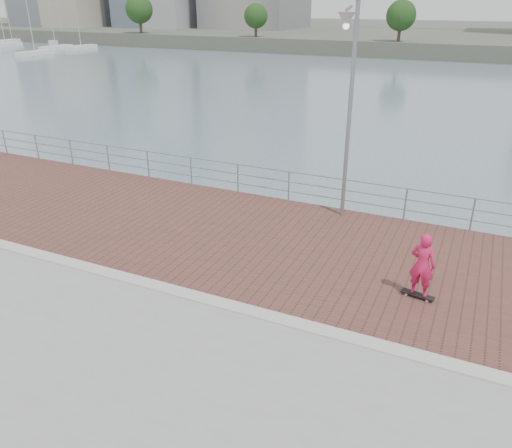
% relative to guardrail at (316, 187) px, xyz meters
% --- Properties ---
extents(water, '(400.00, 400.00, 0.00)m').
position_rel_guardrail_xyz_m(water, '(-0.00, -7.00, -2.69)').
color(water, slate).
rests_on(water, ground).
extents(brick_lane, '(40.00, 6.80, 0.02)m').
position_rel_guardrail_xyz_m(brick_lane, '(-0.00, -3.40, -0.68)').
color(brick_lane, brown).
rests_on(brick_lane, seawall).
extents(curb, '(40.00, 0.40, 0.06)m').
position_rel_guardrail_xyz_m(curb, '(-0.00, -7.00, -0.66)').
color(curb, '#B7B5AD').
rests_on(curb, seawall).
extents(far_shore, '(320.00, 95.00, 2.50)m').
position_rel_guardrail_xyz_m(far_shore, '(-0.00, 115.50, -1.44)').
color(far_shore, '#4C5142').
rests_on(far_shore, ground).
extents(guardrail, '(39.06, 0.06, 1.13)m').
position_rel_guardrail_xyz_m(guardrail, '(0.00, 0.00, 0.00)').
color(guardrail, '#8C9EA8').
rests_on(guardrail, brick_lane).
extents(street_lamp, '(0.49, 1.43, 6.73)m').
position_rel_guardrail_xyz_m(street_lamp, '(1.12, -0.99, 4.09)').
color(street_lamp, gray).
rests_on(street_lamp, brick_lane).
extents(skateboard, '(0.82, 0.33, 0.09)m').
position_rel_guardrail_xyz_m(skateboard, '(4.24, -4.71, -0.60)').
color(skateboard, black).
rests_on(skateboard, brick_lane).
extents(skateboarder, '(0.65, 0.48, 1.64)m').
position_rel_guardrail_xyz_m(skateboarder, '(4.24, -4.71, 0.23)').
color(skateboarder, '#D31C4E').
rests_on(skateboarder, skateboard).
extents(shoreline_trees, '(144.68, 5.21, 6.94)m').
position_rel_guardrail_xyz_m(shoreline_trees, '(-0.94, 70.00, 3.62)').
color(shoreline_trees, '#473323').
rests_on(shoreline_trees, far_shore).
extents(marina, '(31.36, 32.11, 10.42)m').
position_rel_guardrail_xyz_m(marina, '(-80.74, 56.10, -2.22)').
color(marina, white).
rests_on(marina, water).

